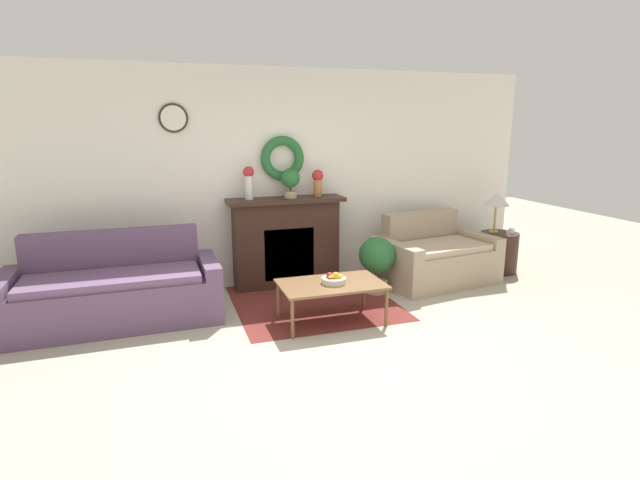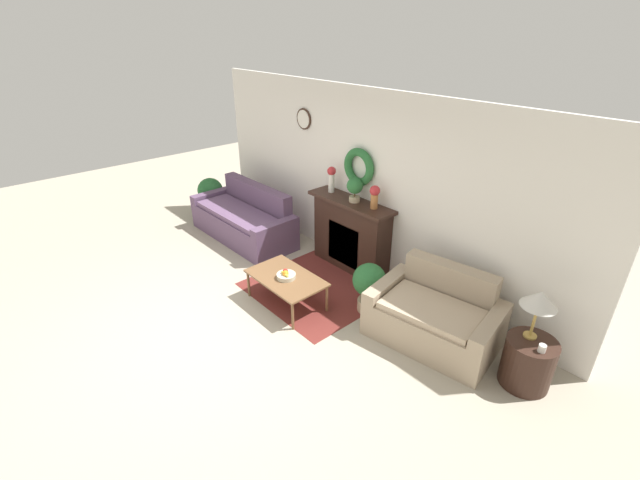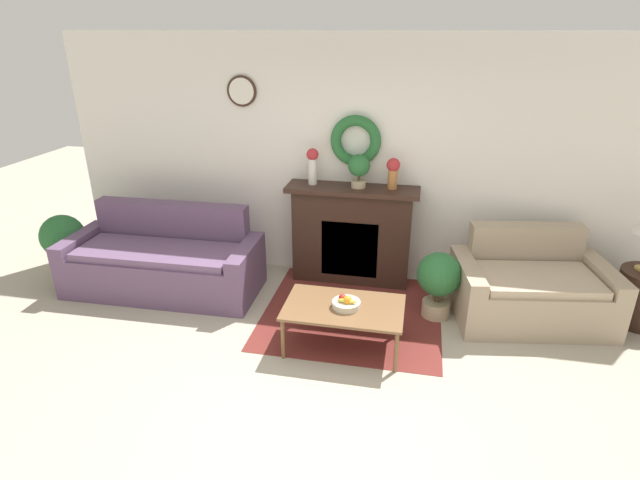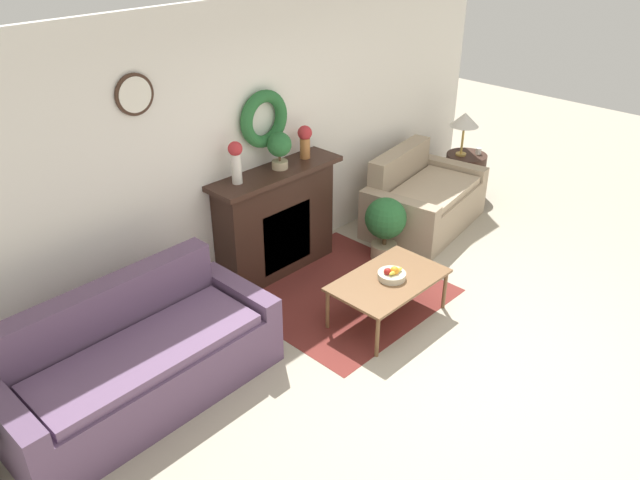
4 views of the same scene
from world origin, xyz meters
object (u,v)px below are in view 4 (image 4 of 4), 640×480
fireplace (276,221)px  mug (478,151)px  fruit_bowl (392,275)px  vase_on_mantel_right (305,139)px  coffee_table (389,282)px  table_lamp (465,120)px  vase_on_mantel_left (236,159)px  couch_left (140,363)px  potted_plant_floor_by_loveseat (385,223)px  side_table_by_loveseat (465,175)px  loveseat_right (422,200)px  potted_plant_on_mantel (279,147)px

fireplace → mug: bearing=-8.1°
fruit_bowl → vase_on_mantel_right: size_ratio=0.76×
coffee_table → mug: bearing=17.1°
coffee_table → table_lamp: bearing=20.8°
mug → vase_on_mantel_left: vase_on_mantel_left is taller
coffee_table → fruit_bowl: 0.08m
coffee_table → table_lamp: size_ratio=1.94×
fireplace → couch_left: 2.12m
couch_left → vase_on_mantel_left: vase_on_mantel_left is taller
fireplace → potted_plant_floor_by_loveseat: fireplace is taller
fruit_bowl → mug: bearing=17.5°
couch_left → mug: (5.08, 0.20, 0.27)m
coffee_table → side_table_by_loveseat: (2.83, 1.00, -0.11)m
vase_on_mantel_right → potted_plant_floor_by_loveseat: vase_on_mantel_right is taller
coffee_table → fireplace: bearing=95.4°
fireplace → potted_plant_floor_by_loveseat: (0.97, -0.63, -0.15)m
fireplace → fruit_bowl: size_ratio=5.71×
couch_left → potted_plant_floor_by_loveseat: 2.97m
mug → potted_plant_floor_by_loveseat: 2.12m
couch_left → coffee_table: (2.13, -0.71, 0.06)m
side_table_by_loveseat → loveseat_right: bearing=-174.2°
mug → vase_on_mantel_right: vase_on_mantel_right is taller
loveseat_right → vase_on_mantel_left: bearing=159.6°
mug → vase_on_mantel_left: bearing=172.8°
coffee_table → fruit_bowl: (0.02, -0.02, 0.08)m
couch_left → vase_on_mantel_right: 2.70m
potted_plant_on_mantel → fireplace: bearing=166.8°
coffee_table → mug: mug is taller
coffee_table → fruit_bowl: bearing=-35.8°
fruit_bowl → coffee_table: bearing=144.2°
side_table_by_loveseat → potted_plant_floor_by_loveseat: (-1.99, -0.28, 0.14)m
loveseat_right → side_table_by_loveseat: (1.08, 0.11, -0.04)m
couch_left → loveseat_right: couch_left is taller
mug → side_table_by_loveseat: bearing=142.1°
couch_left → potted_plant_floor_by_loveseat: (2.97, 0.01, 0.09)m
fireplace → side_table_by_loveseat: bearing=-6.8°
loveseat_right → potted_plant_floor_by_loveseat: 0.93m
table_lamp → vase_on_mantel_right: vase_on_mantel_right is taller
potted_plant_floor_by_loveseat → coffee_table: bearing=-139.6°
table_lamp → potted_plant_floor_by_loveseat: 2.04m
table_lamp → mug: (0.18, -0.14, -0.41)m
fireplace → loveseat_right: bearing=-13.8°
side_table_by_loveseat → potted_plant_floor_by_loveseat: potted_plant_floor_by_loveseat is taller
couch_left → fruit_bowl: couch_left is taller
coffee_table → vase_on_mantel_right: size_ratio=3.19×
couch_left → loveseat_right: (3.88, 0.18, -0.01)m
fruit_bowl → fireplace: bearing=96.3°
side_table_by_loveseat → mug: mug is taller
side_table_by_loveseat → table_lamp: 0.74m
couch_left → potted_plant_on_mantel: 2.39m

